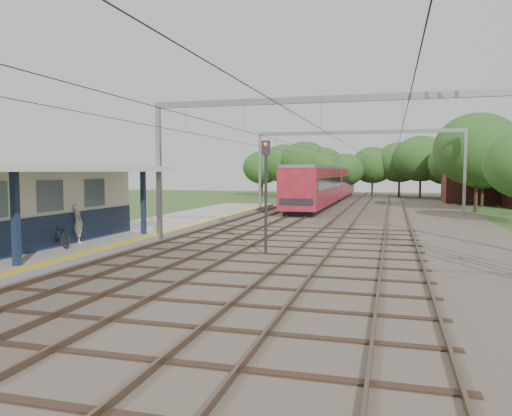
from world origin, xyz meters
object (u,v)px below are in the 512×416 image
(person, at_px, (78,223))
(train, at_px, (328,184))
(bicycle, at_px, (59,237))
(signal_post, at_px, (266,181))

(person, bearing_deg, train, -75.99)
(bicycle, height_order, train, train)
(person, height_order, bicycle, person)
(bicycle, height_order, signal_post, signal_post)
(person, relative_size, bicycle, 1.11)
(signal_post, bearing_deg, person, 164.01)
(train, xyz_separation_m, signal_post, (1.85, -35.44, 0.95))
(person, relative_size, train, 0.05)
(train, bearing_deg, bicycle, -99.90)
(signal_post, bearing_deg, bicycle, 173.62)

